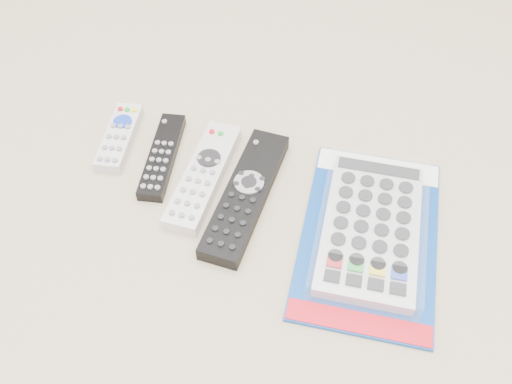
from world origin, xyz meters
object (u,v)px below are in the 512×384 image
(jumbo_remote_packaged, at_px, (371,227))
(remote_small_grey, at_px, (119,137))
(remote_slim_black, at_px, (162,156))
(remote_large_black, at_px, (246,195))
(remote_silver_dvd, at_px, (203,175))

(jumbo_remote_packaged, bearing_deg, remote_small_grey, 166.98)
(remote_slim_black, relative_size, remote_large_black, 0.72)
(remote_silver_dvd, distance_m, jumbo_remote_packaged, 0.27)
(remote_small_grey, height_order, remote_large_black, remote_large_black)
(remote_small_grey, bearing_deg, jumbo_remote_packaged, -18.67)
(remote_slim_black, height_order, jumbo_remote_packaged, jumbo_remote_packaged)
(remote_slim_black, distance_m, remote_large_black, 0.16)
(remote_silver_dvd, distance_m, remote_large_black, 0.08)
(remote_silver_dvd, height_order, jumbo_remote_packaged, jumbo_remote_packaged)
(remote_small_grey, xyz_separation_m, jumbo_remote_packaged, (0.43, -0.06, 0.01))
(remote_slim_black, xyz_separation_m, jumbo_remote_packaged, (0.35, -0.04, 0.01))
(remote_slim_black, bearing_deg, remote_silver_dvd, -24.56)
(remote_small_grey, relative_size, remote_silver_dvd, 0.69)
(remote_silver_dvd, relative_size, jumbo_remote_packaged, 0.66)
(remote_small_grey, distance_m, jumbo_remote_packaged, 0.44)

